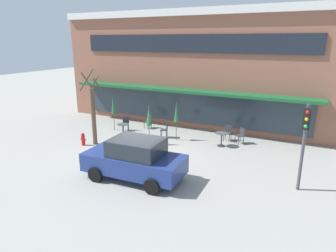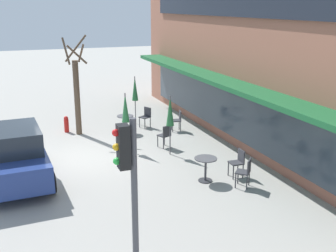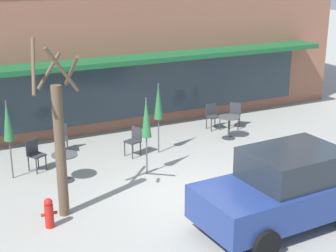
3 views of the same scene
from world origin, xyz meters
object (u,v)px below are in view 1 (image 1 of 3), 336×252
at_px(patio_umbrella_cream_folded, 176,113).
at_px(patio_umbrella_green_folded, 149,116).
at_px(cafe_chair_3, 149,120).
at_px(cafe_chair_0, 241,135).
at_px(cafe_table_streetside, 123,128).
at_px(fire_hydrant, 83,139).
at_px(patio_umbrella_corner_open, 113,105).
at_px(cafe_chair_4, 165,129).
at_px(traffic_light_pole, 305,134).
at_px(cafe_table_near_wall, 222,137).
at_px(cafe_chair_2, 126,122).
at_px(parked_sedan, 135,159).
at_px(cafe_chair_1, 228,132).
at_px(street_tree, 93,112).

bearing_deg(patio_umbrella_cream_folded, patio_umbrella_green_folded, -126.46).
bearing_deg(patio_umbrella_green_folded, cafe_chair_3, 121.15).
xyz_separation_m(patio_umbrella_green_folded, cafe_chair_0, (4.51, 2.44, -1.10)).
relative_size(cafe_table_streetside, cafe_chair_3, 0.85).
distance_m(cafe_table_streetside, fire_hydrant, 2.56).
height_order(patio_umbrella_corner_open, cafe_chair_4, patio_umbrella_corner_open).
relative_size(patio_umbrella_corner_open, traffic_light_pole, 0.65).
distance_m(cafe_table_streetside, patio_umbrella_green_folded, 2.49).
height_order(cafe_table_near_wall, cafe_table_streetside, same).
distance_m(cafe_chair_2, fire_hydrant, 3.48).
relative_size(cafe_table_near_wall, patio_umbrella_corner_open, 0.35).
bearing_deg(cafe_chair_0, parked_sedan, -113.96).
bearing_deg(patio_umbrella_corner_open, patio_umbrella_green_folded, -21.85).
bearing_deg(fire_hydrant, cafe_chair_0, 28.78).
relative_size(patio_umbrella_cream_folded, cafe_chair_3, 2.47).
bearing_deg(cafe_chair_3, traffic_light_pole, -26.75).
distance_m(cafe_chair_0, cafe_chair_3, 6.19).
bearing_deg(cafe_chair_0, patio_umbrella_corner_open, -172.31).
bearing_deg(patio_umbrella_corner_open, cafe_chair_0, 7.69).
distance_m(patio_umbrella_corner_open, cafe_chair_0, 8.08).
xyz_separation_m(cafe_chair_1, traffic_light_pole, (4.13, -4.69, 1.77)).
distance_m(cafe_chair_4, fire_hydrant, 4.74).
relative_size(patio_umbrella_green_folded, fire_hydrant, 3.12).
bearing_deg(parked_sedan, street_tree, 148.69).
bearing_deg(patio_umbrella_corner_open, traffic_light_pole, -16.83).
bearing_deg(fire_hydrant, patio_umbrella_green_folded, 29.33).
distance_m(patio_umbrella_green_folded, cafe_chair_3, 3.40).
bearing_deg(cafe_table_near_wall, cafe_chair_0, 47.85).
height_order(patio_umbrella_cream_folded, cafe_chair_2, patio_umbrella_cream_folded).
height_order(cafe_chair_2, traffic_light_pole, traffic_light_pole).
relative_size(patio_umbrella_cream_folded, cafe_chair_1, 2.47).
bearing_deg(cafe_chair_3, patio_umbrella_corner_open, -141.57).
xyz_separation_m(cafe_table_near_wall, patio_umbrella_corner_open, (-7.10, -0.16, 1.11)).
bearing_deg(cafe_chair_2, parked_sedan, -52.27).
distance_m(cafe_table_streetside, parked_sedan, 5.95).
xyz_separation_m(cafe_chair_3, cafe_chair_4, (1.91, -1.28, 0.00)).
distance_m(patio_umbrella_cream_folded, traffic_light_pole, 7.66).
bearing_deg(street_tree, fire_hydrant, -134.80).
xyz_separation_m(patio_umbrella_green_folded, fire_hydrant, (-3.19, -1.79, -1.27)).
distance_m(cafe_table_near_wall, street_tree, 7.15).
bearing_deg(traffic_light_pole, patio_umbrella_corner_open, 163.17).
bearing_deg(traffic_light_pole, patio_umbrella_cream_folded, 153.46).
bearing_deg(cafe_chair_3, cafe_chair_1, -1.12).
distance_m(cafe_chair_2, street_tree, 3.26).
relative_size(cafe_table_near_wall, patio_umbrella_cream_folded, 0.35).
height_order(cafe_chair_1, fire_hydrant, cafe_chair_1).
distance_m(cafe_chair_3, cafe_chair_4, 2.30).
xyz_separation_m(patio_umbrella_corner_open, cafe_chair_2, (0.69, 0.29, -1.10)).
height_order(patio_umbrella_cream_folded, fire_hydrant, patio_umbrella_cream_folded).
xyz_separation_m(cafe_chair_0, fire_hydrant, (-7.70, -4.23, -0.17)).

